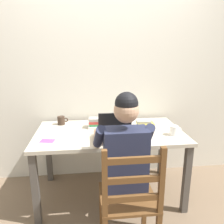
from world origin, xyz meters
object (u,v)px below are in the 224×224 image
(book_stack_main, at_px, (97,123))
(wooden_chair, at_px, (129,201))
(landscape_photo_print, at_px, (47,141))
(coffee_mug_white, at_px, (174,130))
(coffee_mug_dark, at_px, (61,120))
(seated_person, at_px, (123,156))
(laptop, at_px, (116,132))
(desk, at_px, (110,139))
(book_stack_side, at_px, (145,124))
(computer_mouse, at_px, (141,138))

(book_stack_main, bearing_deg, wooden_chair, -78.34)
(wooden_chair, distance_m, landscape_photo_print, 0.92)
(coffee_mug_white, bearing_deg, coffee_mug_dark, 157.94)
(seated_person, relative_size, wooden_chair, 1.32)
(coffee_mug_white, bearing_deg, laptop, -179.28)
(laptop, bearing_deg, landscape_photo_print, -179.48)
(desk, bearing_deg, coffee_mug_white, -16.21)
(seated_person, relative_size, coffee_mug_dark, 10.67)
(desk, height_order, book_stack_side, book_stack_side)
(laptop, bearing_deg, coffee_mug_white, 0.72)
(wooden_chair, height_order, book_stack_side, wooden_chair)
(coffee_mug_white, height_order, book_stack_main, book_stack_main)
(seated_person, relative_size, coffee_mug_white, 10.56)
(coffee_mug_white, bearing_deg, wooden_chair, -133.36)
(coffee_mug_white, distance_m, coffee_mug_dark, 1.23)
(seated_person, relative_size, book_stack_main, 6.48)
(wooden_chair, height_order, book_stack_main, wooden_chair)
(book_stack_main, bearing_deg, coffee_mug_white, -23.27)
(wooden_chair, distance_m, laptop, 0.67)
(book_stack_side, bearing_deg, coffee_mug_dark, 169.11)
(seated_person, height_order, coffee_mug_dark, seated_person)
(desk, distance_m, computer_mouse, 0.40)
(coffee_mug_dark, bearing_deg, seated_person, -52.85)
(coffee_mug_dark, bearing_deg, wooden_chair, -60.98)
(laptop, bearing_deg, seated_person, -86.11)
(wooden_chair, relative_size, computer_mouse, 9.58)
(desk, xyz_separation_m, coffee_mug_dark, (-0.52, 0.28, 0.14))
(laptop, xyz_separation_m, coffee_mug_dark, (-0.56, 0.47, -0.01))
(coffee_mug_white, distance_m, book_stack_main, 0.81)
(desk, height_order, landscape_photo_print, landscape_photo_print)
(laptop, bearing_deg, coffee_mug_dark, 140.18)
(computer_mouse, xyz_separation_m, book_stack_side, (0.13, 0.38, 0.02))
(book_stack_main, relative_size, book_stack_side, 1.04)
(coffee_mug_white, relative_size, book_stack_side, 0.64)
(laptop, relative_size, coffee_mug_dark, 2.79)
(coffee_mug_dark, bearing_deg, desk, -28.48)
(landscape_photo_print, bearing_deg, book_stack_main, 45.74)
(book_stack_main, bearing_deg, desk, -48.54)
(wooden_chair, distance_m, book_stack_side, 0.98)
(seated_person, height_order, book_stack_side, seated_person)
(desk, xyz_separation_m, book_stack_side, (0.40, 0.10, 0.12))
(seated_person, distance_m, coffee_mug_white, 0.64)
(seated_person, xyz_separation_m, book_stack_side, (0.33, 0.59, 0.08))
(coffee_mug_white, bearing_deg, computer_mouse, -165.46)
(seated_person, relative_size, computer_mouse, 12.63)
(desk, relative_size, book_stack_side, 8.04)
(laptop, relative_size, computer_mouse, 3.30)
(laptop, distance_m, coffee_mug_dark, 0.73)
(computer_mouse, height_order, landscape_photo_print, computer_mouse)
(wooden_chair, xyz_separation_m, book_stack_side, (0.33, 0.87, 0.31))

